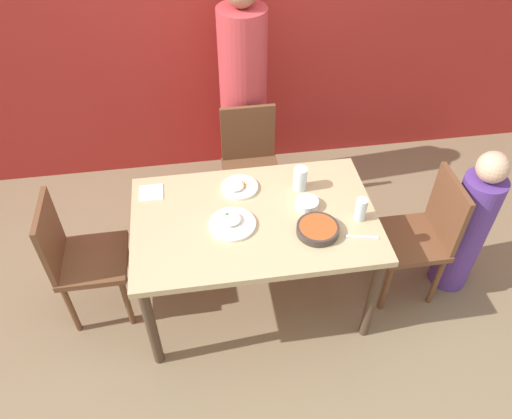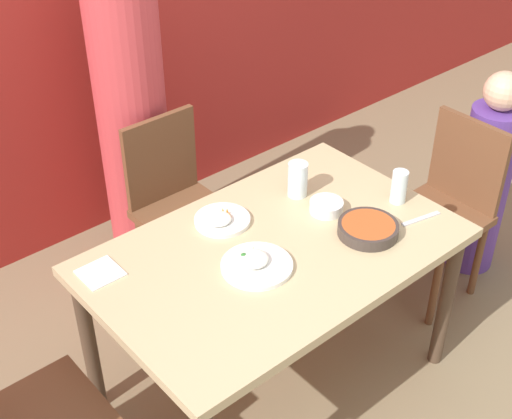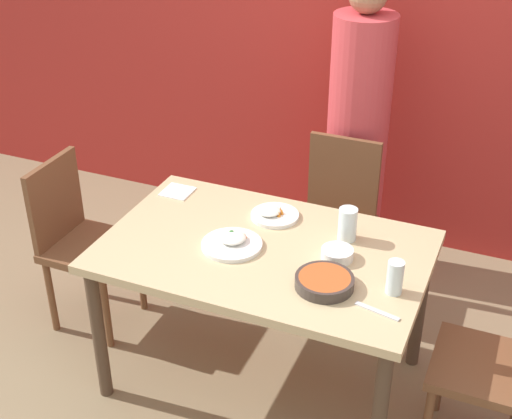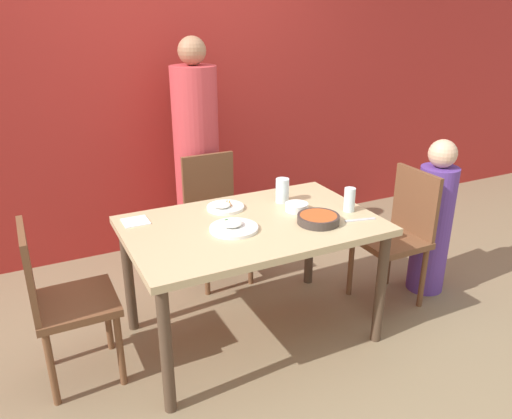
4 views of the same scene
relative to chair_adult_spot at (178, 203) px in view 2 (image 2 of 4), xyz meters
name	(u,v)px [view 2 (image 2 of 4)]	position (x,y,z in m)	size (l,w,h in m)	color
ground_plane	(273,380)	(-0.09, -0.78, -0.49)	(10.00, 10.00, 0.00)	#847051
dining_table	(275,264)	(-0.09, -0.78, 0.16)	(1.38, 0.88, 0.74)	tan
chair_adult_spot	(178,203)	(0.00, 0.00, 0.00)	(0.40, 0.40, 0.89)	brown
chair_child_spot	(446,205)	(0.94, -0.83, 0.00)	(0.40, 0.40, 0.89)	brown
person_adult	(133,123)	(0.00, 0.34, 0.28)	(0.33, 0.33, 1.67)	#C63D42
person_child	(484,181)	(1.24, -0.83, 0.01)	(0.25, 0.25, 1.07)	#5B3893
bowl_curry	(368,229)	(0.24, -0.94, 0.27)	(0.23, 0.23, 0.05)	#3D332D
plate_rice_adult	(221,220)	(-0.14, -0.52, 0.26)	(0.22, 0.22, 0.05)	white
plate_rice_child	(256,264)	(-0.22, -0.82, 0.26)	(0.26, 0.26, 0.05)	white
bowl_rice_small	(326,206)	(0.22, -0.73, 0.27)	(0.14, 0.14, 0.05)	white
glass_water_tall	(298,179)	(0.22, -0.57, 0.32)	(0.08, 0.08, 0.15)	silver
glass_water_short	(399,187)	(0.49, -0.87, 0.32)	(0.06, 0.06, 0.14)	silver
napkin_folded	(100,273)	(-0.66, -0.48, 0.25)	(0.14, 0.14, 0.01)	white
fork_steel	(421,219)	(0.47, -1.02, 0.25)	(0.18, 0.06, 0.01)	silver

